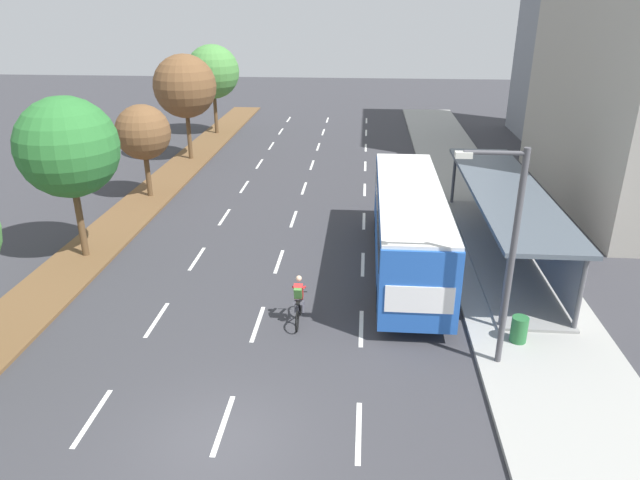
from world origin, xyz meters
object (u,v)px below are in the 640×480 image
object	(u,v)px
median_tree_second	(68,148)
median_tree_fourth	(185,86)
trash_bin	(519,329)
bus_shelter	(510,215)
cyclist	(299,302)
median_tree_fifth	(213,72)
median_tree_third	(143,133)
streetlight	(507,246)
bus	(409,221)

from	to	relation	value
median_tree_second	median_tree_fourth	distance (m)	15.90
trash_bin	bus_shelter	bearing A→B (deg)	81.18
cyclist	median_tree_fifth	size ratio (longest dim) A/B	0.27
median_tree_third	trash_bin	size ratio (longest dim) A/B	5.83
cyclist	median_tree_third	xyz separation A→B (m)	(-9.66, 12.53, 2.81)
median_tree_second	streetlight	bearing A→B (deg)	-22.74
cyclist	median_tree_fourth	distance (m)	23.01
bus_shelter	cyclist	xyz separation A→B (m)	(-8.14, -6.14, -1.08)
cyclist	median_tree_fourth	bearing A→B (deg)	115.28
cyclist	trash_bin	xyz separation A→B (m)	(7.06, -0.83, -0.22)
median_tree_third	streetlight	xyz separation A→B (m)	(15.69, -14.51, 0.29)
median_tree_fifth	trash_bin	distance (m)	34.07
bus_shelter	cyclist	distance (m)	10.25
median_tree_third	median_tree_fifth	distance (m)	15.95
bus_shelter	median_tree_third	distance (m)	18.99
median_tree_third	streetlight	size ratio (longest dim) A/B	0.76
median_tree_second	median_tree_fourth	bearing A→B (deg)	90.21
median_tree_fifth	median_tree_second	bearing A→B (deg)	-89.42
median_tree_third	cyclist	bearing A→B (deg)	-52.37
median_tree_second	median_tree_fifth	size ratio (longest dim) A/B	0.98
cyclist	median_tree_fourth	size ratio (longest dim) A/B	0.27
median_tree_fourth	median_tree_third	bearing A→B (deg)	-89.90
bus	cyclist	xyz separation A→B (m)	(-3.86, -4.49, -1.28)
bus	trash_bin	world-z (taller)	bus
cyclist	trash_bin	bearing A→B (deg)	-6.71
cyclist	median_tree_third	world-z (taller)	median_tree_third
bus	median_tree_second	world-z (taller)	median_tree_second
median_tree_third	bus	bearing A→B (deg)	-30.71
cyclist	median_tree_second	bearing A→B (deg)	154.53
bus_shelter	bus	bearing A→B (deg)	-159.01
bus	median_tree_fifth	world-z (taller)	median_tree_fifth
cyclist	median_tree_fourth	xyz separation A→B (m)	(-9.67, 20.48, 4.08)
bus_shelter	streetlight	size ratio (longest dim) A/B	2.04
median_tree_second	median_tree_fourth	xyz separation A→B (m)	(-0.06, 15.90, 0.13)
streetlight	median_tree_fifth	bearing A→B (deg)	117.59
bus_shelter	cyclist	world-z (taller)	bus_shelter
median_tree_fifth	trash_bin	size ratio (longest dim) A/B	7.98
bus_shelter	median_tree_fourth	bearing A→B (deg)	141.17
median_tree_fifth	trash_bin	world-z (taller)	median_tree_fifth
bus	median_tree_fifth	distance (m)	27.73
median_tree_fifth	bus_shelter	bearing A→B (deg)	-51.07
cyclist	streetlight	world-z (taller)	streetlight
median_tree_second	median_tree_third	distance (m)	8.03
median_tree_fourth	median_tree_fifth	distance (m)	7.95
cyclist	median_tree_third	distance (m)	16.07
median_tree_fifth	trash_bin	bearing A→B (deg)	-59.96
streetlight	trash_bin	size ratio (longest dim) A/B	7.65
trash_bin	cyclist	bearing A→B (deg)	173.29
median_tree_third	median_tree_fourth	world-z (taller)	median_tree_fourth
cyclist	median_tree_fifth	distance (m)	30.36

